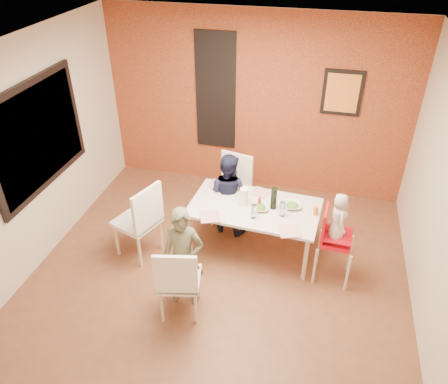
% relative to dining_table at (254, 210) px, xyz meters
% --- Properties ---
extents(ground, '(4.50, 4.50, 0.00)m').
position_rel_dining_table_xyz_m(ground, '(-0.31, -0.64, -0.61)').
color(ground, brown).
rests_on(ground, ground).
extents(ceiling, '(4.50, 4.50, 0.02)m').
position_rel_dining_table_xyz_m(ceiling, '(-0.31, -0.64, 2.09)').
color(ceiling, white).
rests_on(ceiling, wall_back).
extents(wall_back, '(4.50, 0.02, 2.70)m').
position_rel_dining_table_xyz_m(wall_back, '(-0.31, 1.61, 0.74)').
color(wall_back, beige).
rests_on(wall_back, ground).
extents(wall_front, '(4.50, 0.02, 2.70)m').
position_rel_dining_table_xyz_m(wall_front, '(-0.31, -2.89, 0.74)').
color(wall_front, beige).
rests_on(wall_front, ground).
extents(wall_left, '(0.02, 4.50, 2.70)m').
position_rel_dining_table_xyz_m(wall_left, '(-2.56, -0.64, 0.74)').
color(wall_left, beige).
rests_on(wall_left, ground).
extents(wall_right, '(0.02, 4.50, 2.70)m').
position_rel_dining_table_xyz_m(wall_right, '(1.94, -0.64, 0.74)').
color(wall_right, beige).
rests_on(wall_right, ground).
extents(brick_accent_wall, '(4.50, 0.02, 2.70)m').
position_rel_dining_table_xyz_m(brick_accent_wall, '(-0.31, 1.59, 0.74)').
color(brick_accent_wall, maroon).
rests_on(brick_accent_wall, ground).
extents(picture_window_frame, '(0.05, 1.70, 1.30)m').
position_rel_dining_table_xyz_m(picture_window_frame, '(-2.53, -0.44, 0.94)').
color(picture_window_frame, black).
rests_on(picture_window_frame, wall_left).
extents(picture_window_pane, '(0.02, 1.55, 1.15)m').
position_rel_dining_table_xyz_m(picture_window_pane, '(-2.51, -0.44, 0.94)').
color(picture_window_pane, black).
rests_on(picture_window_pane, wall_left).
extents(glassblock_strip, '(0.55, 0.03, 1.70)m').
position_rel_dining_table_xyz_m(glassblock_strip, '(-0.91, 1.58, 0.89)').
color(glassblock_strip, '#B3BCC3').
rests_on(glassblock_strip, wall_back).
extents(glassblock_surround, '(0.60, 0.03, 1.76)m').
position_rel_dining_table_xyz_m(glassblock_surround, '(-0.91, 1.57, 0.89)').
color(glassblock_surround, black).
rests_on(glassblock_surround, wall_back).
extents(art_print_frame, '(0.54, 0.03, 0.64)m').
position_rel_dining_table_xyz_m(art_print_frame, '(0.89, 1.57, 1.04)').
color(art_print_frame, black).
rests_on(art_print_frame, wall_back).
extents(art_print_canvas, '(0.44, 0.01, 0.54)m').
position_rel_dining_table_xyz_m(art_print_canvas, '(0.89, 1.56, 1.04)').
color(art_print_canvas, orange).
rests_on(art_print_canvas, wall_back).
extents(dining_table, '(1.66, 1.00, 0.67)m').
position_rel_dining_table_xyz_m(dining_table, '(0.00, 0.00, 0.00)').
color(dining_table, silver).
rests_on(dining_table, ground).
extents(chair_near, '(0.53, 0.53, 0.96)m').
position_rel_dining_table_xyz_m(chair_near, '(-0.56, -1.31, -0.07)').
color(chair_near, white).
rests_on(chair_near, ground).
extents(chair_far, '(0.55, 0.55, 1.00)m').
position_rel_dining_table_xyz_m(chair_far, '(-0.41, 0.58, -0.05)').
color(chair_far, silver).
rests_on(chair_far, ground).
extents(chair_left, '(0.62, 0.62, 1.05)m').
position_rel_dining_table_xyz_m(chair_left, '(-1.32, -0.46, -0.02)').
color(chair_left, white).
rests_on(chair_left, ground).
extents(high_chair, '(0.43, 0.43, 0.97)m').
position_rel_dining_table_xyz_m(high_chair, '(0.97, -0.28, -0.03)').
color(high_chair, red).
rests_on(high_chair, ground).
extents(child_near, '(0.50, 0.37, 1.24)m').
position_rel_dining_table_xyz_m(child_near, '(-0.58, -1.06, 0.01)').
color(child_near, brown).
rests_on(child_near, ground).
extents(child_far, '(0.65, 0.56, 1.16)m').
position_rel_dining_table_xyz_m(child_far, '(-0.43, 0.34, -0.03)').
color(child_far, '#161831').
rests_on(child_far, ground).
extents(toddler, '(0.28, 0.34, 0.61)m').
position_rel_dining_table_xyz_m(toddler, '(1.00, -0.28, 0.27)').
color(toddler, beige).
rests_on(toddler, high_chair).
extents(plate_near_left, '(0.31, 0.31, 0.01)m').
position_rel_dining_table_xyz_m(plate_near_left, '(-0.48, -0.35, 0.07)').
color(plate_near_left, silver).
rests_on(plate_near_left, dining_table).
extents(plate_far_mid, '(0.27, 0.27, 0.01)m').
position_rel_dining_table_xyz_m(plate_far_mid, '(0.02, 0.32, 0.07)').
color(plate_far_mid, white).
rests_on(plate_far_mid, dining_table).
extents(plate_near_right, '(0.31, 0.31, 0.01)m').
position_rel_dining_table_xyz_m(plate_near_right, '(0.48, -0.39, 0.07)').
color(plate_near_right, white).
rests_on(plate_near_right, dining_table).
extents(plate_far_left, '(0.25, 0.25, 0.01)m').
position_rel_dining_table_xyz_m(plate_far_left, '(-0.56, 0.38, 0.07)').
color(plate_far_left, white).
rests_on(plate_far_left, dining_table).
extents(salad_bowl_a, '(0.24, 0.24, 0.05)m').
position_rel_dining_table_xyz_m(salad_bowl_a, '(0.08, -0.05, 0.08)').
color(salad_bowl_a, white).
rests_on(salad_bowl_a, dining_table).
extents(salad_bowl_b, '(0.26, 0.26, 0.05)m').
position_rel_dining_table_xyz_m(salad_bowl_b, '(0.46, 0.09, 0.08)').
color(salad_bowl_b, white).
rests_on(salad_bowl_b, dining_table).
extents(wine_bottle, '(0.08, 0.08, 0.29)m').
position_rel_dining_table_xyz_m(wine_bottle, '(0.23, 0.02, 0.20)').
color(wine_bottle, black).
rests_on(wine_bottle, dining_table).
extents(wine_glass_a, '(0.06, 0.06, 0.18)m').
position_rel_dining_table_xyz_m(wine_glass_a, '(0.03, -0.23, 0.15)').
color(wine_glass_a, silver).
rests_on(wine_glass_a, dining_table).
extents(wine_glass_b, '(0.07, 0.07, 0.19)m').
position_rel_dining_table_xyz_m(wine_glass_b, '(0.35, -0.11, 0.16)').
color(wine_glass_b, silver).
rests_on(wine_glass_b, dining_table).
extents(paper_towel_roll, '(0.11, 0.11, 0.24)m').
position_rel_dining_table_xyz_m(paper_towel_roll, '(-0.14, -0.00, 0.18)').
color(paper_towel_roll, white).
rests_on(paper_towel_roll, dining_table).
extents(condiment_red, '(0.03, 0.03, 0.13)m').
position_rel_dining_table_xyz_m(condiment_red, '(0.05, 0.01, 0.12)').
color(condiment_red, red).
rests_on(condiment_red, dining_table).
extents(condiment_green, '(0.04, 0.04, 0.15)m').
position_rel_dining_table_xyz_m(condiment_green, '(0.22, 0.03, 0.13)').
color(condiment_green, '#3F7B29').
rests_on(condiment_green, dining_table).
extents(condiment_brown, '(0.03, 0.03, 0.12)m').
position_rel_dining_table_xyz_m(condiment_brown, '(0.06, 0.04, 0.12)').
color(condiment_brown, brown).
rests_on(condiment_brown, dining_table).
extents(sippy_cup, '(0.06, 0.06, 0.11)m').
position_rel_dining_table_xyz_m(sippy_cup, '(0.74, 0.02, 0.11)').
color(sippy_cup, orange).
rests_on(sippy_cup, dining_table).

